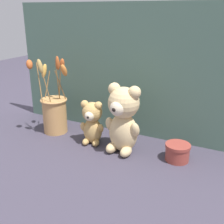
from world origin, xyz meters
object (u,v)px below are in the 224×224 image
(flower_vase, at_px, (54,111))
(decorative_tin_tall, at_px, (177,152))
(teddy_bear_large, at_px, (123,118))
(teddy_bear_medium, at_px, (92,122))

(flower_vase, height_order, decorative_tin_tall, flower_vase)
(teddy_bear_large, bearing_deg, teddy_bear_medium, 177.37)
(teddy_bear_large, height_order, flower_vase, flower_vase)
(teddy_bear_medium, distance_m, flower_vase, 0.21)
(teddy_bear_large, distance_m, flower_vase, 0.35)
(teddy_bear_medium, bearing_deg, decorative_tin_tall, 3.24)
(teddy_bear_large, relative_size, teddy_bear_medium, 1.46)
(teddy_bear_medium, xyz_separation_m, decorative_tin_tall, (0.35, 0.02, -0.06))
(teddy_bear_medium, xyz_separation_m, flower_vase, (-0.21, 0.03, 0.00))
(teddy_bear_large, height_order, decorative_tin_tall, teddy_bear_large)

